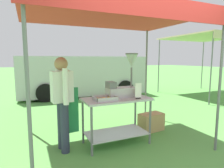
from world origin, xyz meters
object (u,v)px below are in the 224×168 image
at_px(supply_crate, 151,122).
at_px(van_silver, 83,75).
at_px(donut_fryer, 124,82).
at_px(donut_cart, 116,112).
at_px(vendor, 63,99).
at_px(stall_canopy, 114,19).
at_px(neighbour_tent, 209,38).
at_px(menu_sign, 138,92).
at_px(donut_tray, 104,99).

relative_size(supply_crate, van_silver, 0.11).
bearing_deg(donut_fryer, van_silver, 83.16).
relative_size(donut_cart, vendor, 0.76).
bearing_deg(donut_fryer, stall_canopy, 175.20).
bearing_deg(van_silver, vendor, -109.14).
relative_size(vendor, supply_crate, 2.81).
bearing_deg(supply_crate, van_silver, 92.31).
distance_m(donut_cart, donut_fryer, 0.57).
distance_m(vendor, supply_crate, 2.07).
distance_m(stall_canopy, neighbour_tent, 6.35).
relative_size(donut_cart, menu_sign, 4.37).
bearing_deg(menu_sign, donut_fryer, 120.77).
distance_m(donut_fryer, vendor, 1.16).
bearing_deg(stall_canopy, vendor, 178.12).
height_order(donut_fryer, neighbour_tent, neighbour_tent).
distance_m(donut_tray, menu_sign, 0.63).
relative_size(menu_sign, van_silver, 0.05).
bearing_deg(donut_fryer, menu_sign, -59.23).
distance_m(donut_tray, van_silver, 5.33).
bearing_deg(neighbour_tent, donut_cart, -153.31).
bearing_deg(donut_cart, supply_crate, 16.24).
relative_size(donut_cart, supply_crate, 2.15).
bearing_deg(vendor, van_silver, 70.86).
bearing_deg(donut_cart, donut_tray, -162.49).
height_order(van_silver, neighbour_tent, neighbour_tent).
distance_m(donut_cart, van_silver, 5.20).
height_order(donut_fryer, menu_sign, donut_fryer).
height_order(donut_cart, supply_crate, donut_cart).
bearing_deg(donut_tray, stall_canopy, 34.19).
bearing_deg(neighbour_tent, menu_sign, -150.31).
bearing_deg(donut_fryer, vendor, 177.63).
bearing_deg(donut_fryer, donut_cart, -156.26).
height_order(menu_sign, neighbour_tent, neighbour_tent).
distance_m(stall_canopy, menu_sign, 1.38).
distance_m(vendor, neighbour_tent, 7.36).
xyz_separation_m(stall_canopy, menu_sign, (0.35, -0.29, -1.30)).
xyz_separation_m(donut_cart, vendor, (-0.94, 0.13, 0.29)).
bearing_deg(donut_tray, donut_cart, 17.51).
relative_size(donut_fryer, supply_crate, 1.43).
bearing_deg(stall_canopy, donut_tray, -145.81).
height_order(donut_tray, donut_fryer, donut_fryer).
relative_size(menu_sign, vendor, 0.17).
xyz_separation_m(donut_fryer, supply_crate, (0.80, 0.21, -0.96)).
xyz_separation_m(supply_crate, neighbour_tent, (4.72, 2.58, 2.27)).
height_order(stall_canopy, donut_fryer, stall_canopy).
height_order(donut_fryer, supply_crate, donut_fryer).
bearing_deg(supply_crate, donut_tray, -163.49).
xyz_separation_m(donut_cart, donut_fryer, (0.19, 0.08, 0.54)).
bearing_deg(stall_canopy, menu_sign, -39.39).
relative_size(donut_tray, van_silver, 0.07).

